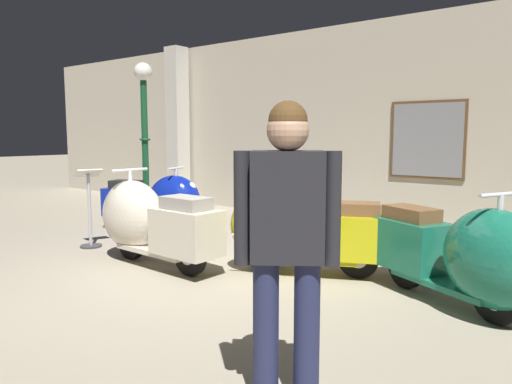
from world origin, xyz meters
TOP-DOWN VIEW (x-y plane):
  - ground_plane at (0.00, 0.00)m, footprint 60.00×60.00m
  - showroom_back_wall at (-0.14, 4.13)m, footprint 18.00×0.63m
  - scooter_0 at (-2.28, 1.52)m, footprint 1.69×0.94m
  - scooter_1 at (-0.89, 0.13)m, footprint 1.80×0.61m
  - scooter_2 at (0.66, 0.83)m, footprint 1.73×1.13m
  - scooter_3 at (2.37, 0.79)m, footprint 1.74×1.19m
  - lamppost at (-3.18, 2.00)m, footprint 0.31×0.31m
  - visitor_1 at (2.01, -1.34)m, footprint 0.47×0.41m
  - info_stanchion at (-2.16, 0.21)m, footprint 0.31×0.37m

SIDE VIEW (x-z plane):
  - ground_plane at x=0.00m, z-range 0.00..0.00m
  - info_stanchion at x=-2.16m, z-range -0.09..0.95m
  - scooter_0 at x=-2.28m, z-range -0.04..0.95m
  - scooter_2 at x=0.66m, z-range -0.05..0.98m
  - scooter_3 at x=2.37m, z-range -0.05..1.00m
  - scooter_1 at x=-0.89m, z-range -0.05..1.04m
  - visitor_1 at x=2.01m, z-range 0.13..1.78m
  - lamppost at x=-3.18m, z-range 0.23..2.92m
  - showroom_back_wall at x=-0.14m, z-range 0.00..3.31m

